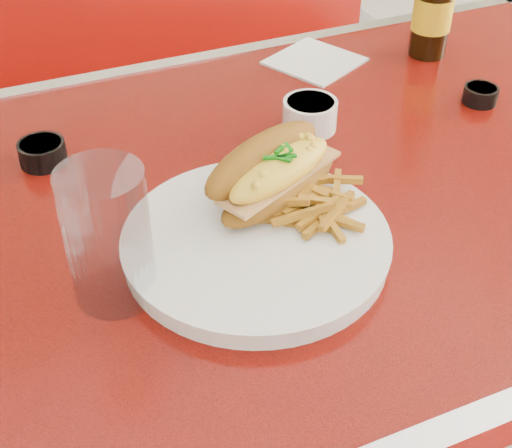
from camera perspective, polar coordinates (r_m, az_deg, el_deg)
name	(u,v)px	position (r m, az deg, el deg)	size (l,w,h in m)	color
diner_table	(337,259)	(1.07, 6.49, -2.82)	(1.23, 0.83, 0.77)	red
booth_bench_far	(178,162)	(1.86, -6.24, 4.96)	(1.20, 0.51, 0.90)	maroon
dinner_plate	(256,243)	(0.82, 0.00, -1.51)	(0.37, 0.37, 0.02)	white
mac_hoagie	(274,172)	(0.86, 1.43, 4.19)	(0.22, 0.17, 0.09)	#905917
fries_pile	(303,199)	(0.85, 3.76, 2.03)	(0.11, 0.10, 0.03)	orange
fork	(263,191)	(0.88, 0.55, 2.67)	(0.05, 0.16, 0.00)	#B9BABE
gravy_ramekin	(310,114)	(1.04, 4.34, 8.79)	(0.09, 0.09, 0.04)	white
sauce_cup_left	(42,152)	(1.01, -16.73, 5.55)	(0.06, 0.06, 0.03)	black
sauce_cup_right	(481,94)	(1.16, 17.53, 9.89)	(0.07, 0.07, 0.03)	black
water_tumbler	(108,236)	(0.74, -11.74, -0.97)	(0.09, 0.09, 0.16)	#A8C1D8
paper_napkin	(315,61)	(1.25, 4.72, 12.86)	(0.13, 0.13, 0.00)	white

